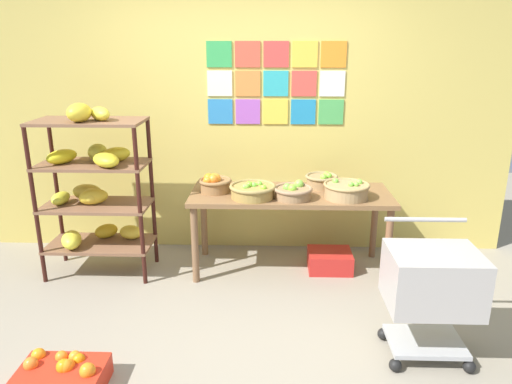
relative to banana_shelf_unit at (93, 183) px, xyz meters
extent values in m
plane|color=gray|center=(1.25, -1.03, -0.83)|extent=(9.28, 9.28, 0.00)
cube|color=#CDB657|center=(1.25, 0.64, 0.61)|extent=(5.05, 0.06, 2.88)
cube|color=green|center=(1.04, 0.60, 1.04)|extent=(0.23, 0.01, 0.23)
cube|color=#D04C38|center=(1.29, 0.60, 1.04)|extent=(0.23, 0.01, 0.23)
cube|color=#E13F3A|center=(1.55, 0.60, 1.04)|extent=(0.23, 0.01, 0.23)
cube|color=yellow|center=(1.81, 0.60, 1.04)|extent=(0.23, 0.01, 0.23)
cube|color=orange|center=(2.06, 0.60, 1.04)|extent=(0.23, 0.01, 0.23)
cube|color=#F0E7C7|center=(1.04, 0.60, 0.78)|extent=(0.23, 0.01, 0.23)
cube|color=orange|center=(1.29, 0.60, 0.78)|extent=(0.23, 0.01, 0.23)
cube|color=teal|center=(1.55, 0.60, 0.78)|extent=(0.23, 0.01, 0.23)
cube|color=#DA473D|center=(1.81, 0.60, 0.78)|extent=(0.23, 0.01, 0.23)
cube|color=silver|center=(2.06, 0.60, 0.78)|extent=(0.23, 0.01, 0.23)
cube|color=#287AC0|center=(1.04, 0.60, 0.53)|extent=(0.23, 0.01, 0.23)
cube|color=#9E4FB8|center=(1.29, 0.60, 0.53)|extent=(0.23, 0.01, 0.23)
cube|color=yellow|center=(1.55, 0.60, 0.53)|extent=(0.23, 0.01, 0.23)
cube|color=#1E7FB7|center=(1.81, 0.60, 0.53)|extent=(0.23, 0.01, 0.23)
cube|color=#47A350|center=(2.06, 0.60, 0.53)|extent=(0.23, 0.01, 0.23)
cylinder|color=#361510|center=(-0.42, -0.21, -0.15)|extent=(0.04, 0.04, 1.36)
cylinder|color=#361510|center=(0.45, -0.21, -0.15)|extent=(0.04, 0.04, 1.36)
cylinder|color=#361510|center=(-0.42, 0.21, -0.15)|extent=(0.04, 0.04, 1.36)
cylinder|color=#361510|center=(0.45, 0.21, -0.15)|extent=(0.04, 0.04, 1.36)
cube|color=brown|center=(0.01, 0.00, -0.56)|extent=(0.90, 0.46, 0.03)
ellipsoid|color=yellow|center=(0.03, 0.12, -0.49)|extent=(0.24, 0.23, 0.12)
ellipsoid|color=yellow|center=(0.26, 0.10, -0.49)|extent=(0.24, 0.19, 0.12)
ellipsoid|color=yellow|center=(-0.20, -0.11, -0.48)|extent=(0.25, 0.31, 0.14)
cube|color=brown|center=(0.01, 0.00, -0.20)|extent=(0.90, 0.46, 0.02)
ellipsoid|color=yellow|center=(-0.01, -0.01, -0.12)|extent=(0.27, 0.23, 0.13)
ellipsoid|color=yellow|center=(-0.04, 0.03, -0.13)|extent=(0.21, 0.27, 0.13)
ellipsoid|color=gold|center=(-0.11, 0.12, -0.12)|extent=(0.30, 0.22, 0.14)
ellipsoid|color=yellow|center=(-0.29, -0.01, -0.14)|extent=(0.15, 0.24, 0.10)
cube|color=brown|center=(0.01, 0.00, 0.16)|extent=(0.90, 0.46, 0.02)
ellipsoid|color=yellow|center=(0.20, 0.06, 0.23)|extent=(0.29, 0.28, 0.12)
ellipsoid|color=yellow|center=(0.17, -0.13, 0.23)|extent=(0.33, 0.33, 0.12)
ellipsoid|color=yellow|center=(-0.23, -0.02, 0.23)|extent=(0.27, 0.32, 0.12)
ellipsoid|color=#D4D43E|center=(0.02, 0.12, 0.24)|extent=(0.18, 0.22, 0.14)
cube|color=brown|center=(0.01, 0.00, 0.52)|extent=(0.90, 0.46, 0.02)
ellipsoid|color=yellow|center=(-0.01, -0.11, 0.61)|extent=(0.20, 0.27, 0.15)
ellipsoid|color=yellow|center=(0.13, -0.03, 0.59)|extent=(0.26, 0.27, 0.11)
cube|color=brown|center=(1.69, 0.11, -0.13)|extent=(1.73, 0.68, 0.04)
cylinder|color=brown|center=(0.88, -0.17, -0.49)|extent=(0.06, 0.06, 0.68)
cylinder|color=brown|center=(2.49, -0.17, -0.49)|extent=(0.06, 0.06, 0.68)
cylinder|color=brown|center=(0.88, 0.39, -0.49)|extent=(0.06, 0.06, 0.68)
cylinder|color=brown|center=(2.49, 0.39, -0.49)|extent=(0.06, 0.06, 0.68)
cylinder|color=#916F4B|center=(1.70, -0.05, -0.06)|extent=(0.30, 0.30, 0.09)
torus|color=#937152|center=(1.70, -0.05, -0.02)|extent=(0.33, 0.33, 0.03)
sphere|color=#79C033|center=(1.69, -0.07, -0.01)|extent=(0.08, 0.08, 0.08)
sphere|color=#6EAD3D|center=(1.65, -0.05, -0.01)|extent=(0.07, 0.07, 0.07)
sphere|color=#7ABE41|center=(1.75, 0.03, -0.01)|extent=(0.08, 0.08, 0.08)
cylinder|color=olive|center=(1.03, 0.12, -0.06)|extent=(0.26, 0.26, 0.10)
torus|color=olive|center=(1.03, 0.12, -0.01)|extent=(0.29, 0.29, 0.03)
sphere|color=orange|center=(1.02, 0.16, 0.01)|extent=(0.09, 0.09, 0.09)
sphere|color=orange|center=(1.02, 0.09, 0.01)|extent=(0.09, 0.09, 0.09)
sphere|color=orange|center=(1.03, 0.12, 0.01)|extent=(0.10, 0.10, 0.10)
sphere|color=orange|center=(0.97, 0.08, 0.00)|extent=(0.08, 0.08, 0.08)
sphere|color=orange|center=(0.97, 0.16, 0.00)|extent=(0.09, 0.09, 0.09)
sphere|color=orange|center=(1.04, 0.12, 0.01)|extent=(0.07, 0.07, 0.07)
cylinder|color=#99774D|center=(1.97, 0.29, -0.06)|extent=(0.27, 0.27, 0.10)
torus|color=#927E50|center=(1.97, 0.29, -0.01)|extent=(0.29, 0.29, 0.03)
sphere|color=#80BE33|center=(2.01, 0.30, 0.01)|extent=(0.06, 0.06, 0.06)
sphere|color=#7CC73A|center=(1.98, 0.22, 0.01)|extent=(0.06, 0.06, 0.06)
sphere|color=#79CE38|center=(2.03, 0.26, 0.01)|extent=(0.05, 0.05, 0.05)
cylinder|color=olive|center=(1.36, -0.04, -0.06)|extent=(0.36, 0.36, 0.10)
torus|color=olive|center=(1.36, -0.04, -0.01)|extent=(0.39, 0.39, 0.03)
sphere|color=#76D342|center=(1.30, -0.07, 0.00)|extent=(0.05, 0.05, 0.05)
sphere|color=#84CB31|center=(1.45, -0.09, -0.01)|extent=(0.06, 0.06, 0.06)
sphere|color=#83CC42|center=(1.31, -0.07, 0.00)|extent=(0.05, 0.05, 0.05)
sphere|color=#71C02B|center=(1.33, -0.03, 0.00)|extent=(0.06, 0.06, 0.06)
sphere|color=#72CD41|center=(1.37, -0.02, 0.00)|extent=(0.05, 0.05, 0.05)
sphere|color=#72CB38|center=(1.42, 0.03, -0.01)|extent=(0.05, 0.05, 0.05)
cylinder|color=#A58356|center=(2.14, -0.02, -0.05)|extent=(0.36, 0.36, 0.11)
torus|color=#A48450|center=(2.14, -0.02, 0.01)|extent=(0.39, 0.39, 0.03)
sphere|color=#6FCA40|center=(2.17, -0.05, 0.02)|extent=(0.05, 0.05, 0.05)
sphere|color=#7BCC44|center=(2.25, 0.02, 0.02)|extent=(0.06, 0.06, 0.06)
sphere|color=#6DCD3F|center=(2.06, 0.06, 0.02)|extent=(0.05, 0.05, 0.05)
sphere|color=#7AC542|center=(2.22, -0.05, 0.02)|extent=(0.05, 0.05, 0.05)
cube|color=red|center=(2.05, 0.10, -0.74)|extent=(0.39, 0.33, 0.17)
cube|color=red|center=(0.29, -1.54, -0.76)|extent=(0.50, 0.34, 0.14)
sphere|color=orange|center=(0.46, -1.55, -0.68)|extent=(0.07, 0.07, 0.07)
sphere|color=orange|center=(0.25, -1.43, -0.68)|extent=(0.07, 0.07, 0.07)
sphere|color=orange|center=(0.11, -1.52, -0.67)|extent=(0.08, 0.08, 0.08)
sphere|color=orange|center=(0.37, -1.45, -0.69)|extent=(0.08, 0.08, 0.08)
sphere|color=orange|center=(0.33, -1.51, -0.69)|extent=(0.08, 0.08, 0.08)
sphere|color=orange|center=(0.32, -1.53, -0.67)|extent=(0.09, 0.09, 0.09)
sphere|color=orange|center=(0.47, -1.57, -0.67)|extent=(0.09, 0.09, 0.09)
sphere|color=orange|center=(0.34, -1.43, -0.68)|extent=(0.07, 0.07, 0.07)
sphere|color=orange|center=(0.11, -1.42, -0.68)|extent=(0.08, 0.08, 0.08)
sphere|color=orange|center=(0.31, -1.53, -0.67)|extent=(0.09, 0.09, 0.09)
sphere|color=black|center=(2.30, -1.30, -0.79)|extent=(0.08, 0.08, 0.08)
sphere|color=black|center=(2.76, -1.30, -0.79)|extent=(0.08, 0.08, 0.08)
sphere|color=black|center=(2.30, -0.97, -0.79)|extent=(0.08, 0.08, 0.08)
sphere|color=black|center=(2.76, -0.97, -0.79)|extent=(0.08, 0.08, 0.08)
cube|color=#A5A8AD|center=(2.53, -1.13, -0.73)|extent=(0.48, 0.36, 0.03)
cube|color=#A7A2A1|center=(2.53, -1.13, -0.28)|extent=(0.56, 0.44, 0.37)
cylinder|color=#A7A2A1|center=(2.53, -0.89, 0.03)|extent=(0.53, 0.03, 0.03)
camera|label=1|loc=(1.51, -3.85, 1.13)|focal=33.53mm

